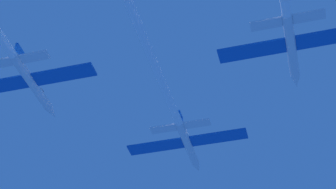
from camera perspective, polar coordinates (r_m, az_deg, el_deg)
jet_lead at (r=76.04m, az=-1.18°, el=2.64°), size 18.49×61.80×3.06m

